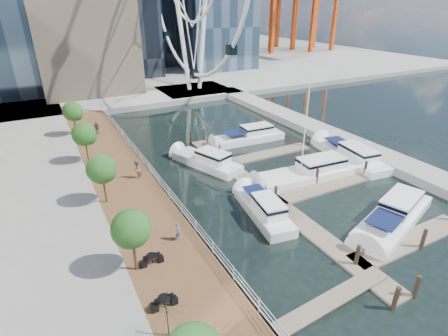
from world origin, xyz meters
name	(u,v)px	position (x,y,z in m)	size (l,w,h in m)	color
ground	(305,262)	(0.00, 0.00, 0.00)	(520.00, 520.00, 0.00)	black
boardwalk	(131,195)	(-9.00, 15.00, 0.50)	(6.00, 60.00, 1.00)	brown
seawall	(161,188)	(-6.00, 15.00, 0.50)	(0.25, 60.00, 1.00)	#595954
land_far	(87,63)	(0.00, 102.00, 0.50)	(200.00, 114.00, 1.00)	gray
breakwater	(323,132)	(20.00, 20.00, 0.50)	(4.00, 60.00, 1.00)	gray
pier	(195,91)	(14.00, 52.00, 0.50)	(14.00, 12.00, 1.00)	gray
railing	(159,180)	(-6.10, 15.00, 1.52)	(0.10, 60.00, 1.05)	white
floating_docks	(303,179)	(7.97, 9.98, 0.49)	(16.00, 34.00, 2.60)	#6D6051
street_trees	(101,169)	(-11.40, 14.00, 4.29)	(2.60, 42.60, 4.60)	#3F2B1C
cafe_tables	(183,324)	(-10.40, -2.00, 1.37)	(2.50, 13.70, 0.74)	black
yacht_foreground	(392,223)	(10.09, 0.45, 0.00)	(3.16, 11.79, 2.15)	white
pedestrian_near	(178,231)	(-7.68, 5.73, 1.75)	(0.55, 0.36, 1.50)	#51546C
pedestrian_mid	(137,169)	(-7.62, 17.40, 1.96)	(0.93, 0.73, 1.92)	#7F7157
pedestrian_far	(97,128)	(-8.79, 33.23, 1.87)	(1.02, 0.42, 1.74)	#323A3F
moored_yachts	(303,177)	(8.95, 11.05, 0.00)	(21.54, 37.13, 11.50)	silver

